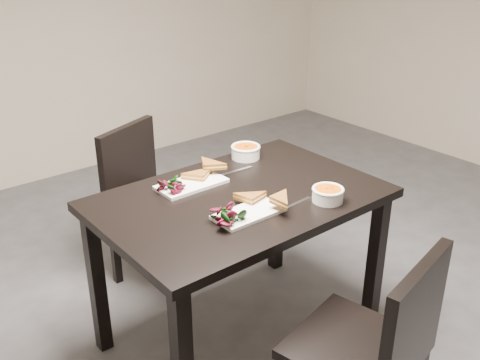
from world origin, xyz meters
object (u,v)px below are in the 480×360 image
at_px(chair_near, 377,345).
at_px(chair_far, 147,194).
at_px(soup_bowl_near, 328,194).
at_px(plate_far, 192,184).
at_px(plate_near, 249,213).
at_px(soup_bowl_far, 246,151).
at_px(table, 240,215).

relative_size(chair_near, chair_far, 1.00).
xyz_separation_m(soup_bowl_near, plate_far, (-0.35, 0.48, -0.03)).
relative_size(plate_near, soup_bowl_near, 2.13).
height_order(chair_near, soup_bowl_near, chair_near).
distance_m(plate_far, soup_bowl_far, 0.41).
xyz_separation_m(chair_near, chair_far, (-0.00, 1.53, 0.00)).
relative_size(chair_near, plate_far, 2.77).
relative_size(plate_far, soup_bowl_far, 2.11).
xyz_separation_m(chair_near, plate_near, (-0.05, 0.62, 0.27)).
height_order(chair_near, soup_bowl_far, chair_near).
bearing_deg(chair_far, soup_bowl_far, -76.04).
relative_size(chair_far, plate_far, 2.77).
xyz_separation_m(table, soup_bowl_far, (0.29, 0.31, 0.14)).
distance_m(chair_near, soup_bowl_near, 0.65).
xyz_separation_m(table, soup_bowl_near, (0.25, -0.27, 0.13)).
distance_m(table, plate_near, 0.21).
xyz_separation_m(plate_near, plate_far, (-0.02, 0.37, 0.00)).
bearing_deg(table, chair_near, -92.53).
height_order(plate_near, soup_bowl_far, soup_bowl_far).
relative_size(plate_near, plate_far, 0.93).
relative_size(table, soup_bowl_near, 8.97).
xyz_separation_m(chair_far, soup_bowl_near, (0.28, -1.02, 0.30)).
bearing_deg(plate_far, chair_near, -85.84).
relative_size(table, chair_far, 1.41).
bearing_deg(soup_bowl_near, chair_far, 105.35).
height_order(table, soup_bowl_far, soup_bowl_far).
bearing_deg(plate_far, soup_bowl_near, -53.81).
bearing_deg(plate_far, soup_bowl_far, 14.35).
xyz_separation_m(chair_far, plate_near, (-0.05, -0.91, 0.27)).
relative_size(chair_near, soup_bowl_far, 5.84).
height_order(plate_near, soup_bowl_near, soup_bowl_near).
bearing_deg(soup_bowl_near, table, 131.88).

